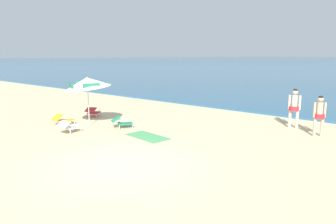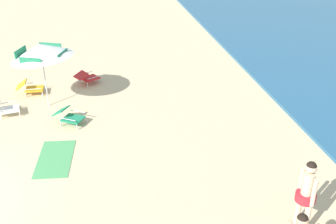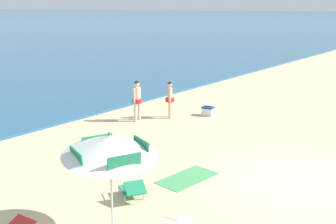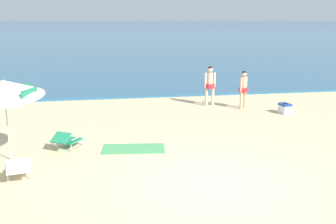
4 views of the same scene
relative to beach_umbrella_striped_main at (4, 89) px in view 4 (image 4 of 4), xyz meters
The scene contains 9 objects.
ground_plane 5.80m from the beach_umbrella_striped_main, 26.36° to the right, with size 800.00×800.00×0.00m, color #D1BA8E.
ocean_water 407.63m from the beach_umbrella_striped_main, 89.31° to the left, with size 800.00×800.00×0.10m, color #285B7F.
beach_umbrella_striped_main is the anchor object (origin of this frame).
lounge_chair_beside_umbrella 2.29m from the beach_umbrella_striped_main, 26.28° to the left, with size 0.92×1.03×0.52m.
lounge_chair_facing_sea 2.18m from the beach_umbrella_striped_main, 70.46° to the right, with size 0.68×0.97×0.52m.
person_standing_near_shore 9.01m from the beach_umbrella_striped_main, 38.05° to the left, with size 0.51×0.42×1.71m.
person_standing_beside 9.58m from the beach_umbrella_striped_main, 29.72° to the left, with size 0.40×0.39×1.59m.
cooler_box 10.42m from the beach_umbrella_striped_main, 20.57° to the left, with size 0.42×0.54×0.43m.
beach_towel 3.84m from the beach_umbrella_striped_main, ahead, with size 0.90×1.80×0.01m, color #4C9E5B.
Camera 4 is at (-2.41, -7.81, 3.67)m, focal length 41.02 mm.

